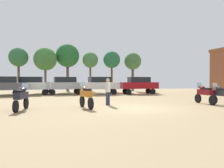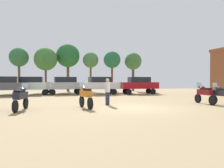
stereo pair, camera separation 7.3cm
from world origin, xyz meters
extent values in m
cube|color=#99815A|center=(0.00, 0.00, 0.01)|extent=(44.00, 52.00, 0.02)
cylinder|color=black|center=(5.79, 0.44, 0.32)|extent=(0.16, 0.62, 0.61)
cube|color=#292C32|center=(5.84, -0.30, 0.81)|extent=(0.45, 1.28, 0.36)
ellipsoid|color=#292C32|center=(5.82, -0.02, 1.09)|extent=(0.35, 0.50, 0.24)
cube|color=silver|center=(5.80, 0.29, 1.27)|extent=(0.37, 0.18, 0.39)
cylinder|color=#B7B7BC|center=(5.81, 0.20, 1.21)|extent=(0.62, 0.08, 0.04)
cylinder|color=black|center=(-6.13, 1.43, 0.33)|extent=(0.24, 0.64, 0.62)
cylinder|color=black|center=(-6.45, -0.15, 0.33)|extent=(0.24, 0.64, 0.62)
cube|color=#1F202F|center=(-6.29, 0.64, 0.82)|extent=(0.63, 1.42, 0.36)
ellipsoid|color=#1F202F|center=(-6.23, 0.94, 1.10)|extent=(0.41, 0.54, 0.24)
cube|color=black|center=(-6.34, 0.41, 1.06)|extent=(0.41, 0.61, 0.12)
cube|color=silver|center=(-6.16, 1.28, 1.28)|extent=(0.38, 0.22, 0.39)
cylinder|color=#B7B7BC|center=(-6.18, 1.18, 1.22)|extent=(0.61, 0.16, 0.04)
cylinder|color=black|center=(5.36, 1.48, 0.33)|extent=(0.14, 0.63, 0.63)
cylinder|color=black|center=(5.32, -0.04, 0.33)|extent=(0.14, 0.63, 0.63)
cube|color=maroon|center=(5.34, 0.72, 0.83)|extent=(0.40, 1.30, 0.36)
ellipsoid|color=maroon|center=(5.35, 1.01, 1.11)|extent=(0.33, 0.49, 0.24)
cube|color=black|center=(5.33, 0.49, 1.07)|extent=(0.32, 0.57, 0.12)
cube|color=silver|center=(5.36, 1.33, 1.29)|extent=(0.36, 0.16, 0.39)
cylinder|color=#B7B7BC|center=(5.35, 1.24, 1.23)|extent=(0.62, 0.05, 0.04)
cylinder|color=black|center=(-2.93, 1.42, 0.35)|extent=(0.24, 0.67, 0.66)
cylinder|color=black|center=(-2.66, -0.01, 0.35)|extent=(0.24, 0.67, 0.66)
cube|color=#CA6F1B|center=(-2.79, 0.70, 0.86)|extent=(0.58, 1.28, 0.36)
ellipsoid|color=#CA6F1B|center=(-2.85, 0.98, 1.14)|extent=(0.40, 0.53, 0.24)
cube|color=black|center=(-2.75, 0.49, 1.10)|extent=(0.40, 0.61, 0.12)
cube|color=silver|center=(-2.90, 1.28, 1.32)|extent=(0.38, 0.22, 0.39)
cylinder|color=#B7B7BC|center=(-2.89, 1.19, 1.26)|extent=(0.62, 0.15, 0.04)
cylinder|color=black|center=(-4.57, 12.94, 0.34)|extent=(0.65, 0.27, 0.64)
cylinder|color=black|center=(-4.68, 14.38, 0.34)|extent=(0.65, 0.27, 0.64)
cylinder|color=black|center=(-1.66, 13.16, 0.34)|extent=(0.65, 0.27, 0.64)
cylinder|color=black|center=(-1.77, 14.60, 0.34)|extent=(0.65, 0.27, 0.64)
cube|color=#AFB1B3|center=(-3.17, 13.77, 1.03)|extent=(4.42, 2.12, 0.75)
cube|color=black|center=(-3.17, 13.77, 1.71)|extent=(2.48, 1.76, 0.61)
cylinder|color=black|center=(-8.29, 13.09, 0.34)|extent=(0.65, 0.25, 0.64)
cylinder|color=black|center=(-8.22, 14.53, 0.34)|extent=(0.65, 0.25, 0.64)
cylinder|color=black|center=(-5.37, 12.95, 0.34)|extent=(0.65, 0.25, 0.64)
cylinder|color=black|center=(-5.30, 14.39, 0.34)|extent=(0.65, 0.25, 0.64)
cube|color=silver|center=(-6.79, 13.74, 1.03)|extent=(4.38, 2.01, 0.75)
cube|color=black|center=(-6.79, 13.74, 1.71)|extent=(2.44, 1.70, 0.61)
cylinder|color=black|center=(-7.79, 12.12, 0.34)|extent=(0.65, 0.27, 0.64)
cylinder|color=black|center=(-7.89, 13.55, 0.34)|extent=(0.65, 0.27, 0.64)
cube|color=#525259|center=(-9.30, 12.73, 1.03)|extent=(4.42, 2.11, 0.75)
cube|color=black|center=(-9.30, 12.73, 1.71)|extent=(2.47, 1.75, 0.61)
cylinder|color=black|center=(3.76, 11.51, 0.34)|extent=(0.65, 0.26, 0.64)
cylinder|color=black|center=(3.85, 12.95, 0.34)|extent=(0.65, 0.26, 0.64)
cylinder|color=black|center=(6.68, 11.33, 0.34)|extent=(0.65, 0.26, 0.64)
cylinder|color=black|center=(6.77, 12.77, 0.34)|extent=(0.65, 0.26, 0.64)
cube|color=maroon|center=(5.26, 12.14, 1.03)|extent=(4.40, 2.06, 0.75)
cube|color=black|center=(5.26, 12.14, 1.71)|extent=(2.46, 1.73, 0.61)
cylinder|color=black|center=(-0.78, 11.73, 0.34)|extent=(0.65, 0.26, 0.64)
cylinder|color=black|center=(-0.88, 13.17, 0.34)|extent=(0.65, 0.26, 0.64)
cylinder|color=black|center=(2.14, 11.93, 0.34)|extent=(0.65, 0.26, 0.64)
cylinder|color=black|center=(2.04, 13.37, 0.34)|extent=(0.65, 0.26, 0.64)
cube|color=silver|center=(0.63, 12.55, 1.03)|extent=(4.41, 2.09, 0.75)
cube|color=black|center=(0.63, 12.55, 1.71)|extent=(2.47, 1.74, 0.61)
cylinder|color=#2B2E4D|center=(-1.28, 1.80, 0.44)|extent=(0.14, 0.14, 0.84)
cylinder|color=#2B2E4D|center=(-1.13, 1.88, 0.44)|extent=(0.14, 0.14, 0.84)
cylinder|color=silver|center=(-1.20, 1.84, 1.19)|extent=(0.46, 0.46, 0.66)
sphere|color=tan|center=(-1.20, 1.84, 1.64)|extent=(0.23, 0.23, 0.23)
cylinder|color=brown|center=(-2.31, 21.13, 2.26)|extent=(0.39, 0.39, 4.49)
sphere|color=#26662F|center=(-2.31, 21.13, 5.28)|extent=(3.43, 3.43, 3.43)
cylinder|color=brown|center=(0.89, 20.10, 2.07)|extent=(0.29, 0.29, 4.09)
sphere|color=#467C41|center=(0.89, 20.10, 4.63)|extent=(2.30, 2.30, 2.30)
cylinder|color=brown|center=(-8.94, 20.44, 2.12)|extent=(0.32, 0.32, 4.19)
sphere|color=#30693B|center=(-8.94, 20.44, 4.79)|extent=(2.58, 2.58, 2.58)
cylinder|color=brown|center=(3.96, 19.32, 2.07)|extent=(0.29, 0.29, 4.10)
sphere|color=#24683E|center=(3.96, 19.32, 4.68)|extent=(2.49, 2.49, 2.49)
cylinder|color=#4D4337|center=(7.33, 19.49, 1.99)|extent=(0.39, 0.39, 3.94)
sphere|color=#406E38|center=(7.33, 19.49, 4.54)|extent=(2.59, 2.59, 2.59)
cylinder|color=brown|center=(-5.44, 20.21, 1.95)|extent=(0.30, 0.30, 3.86)
sphere|color=#3F7735|center=(-5.44, 20.21, 4.60)|extent=(3.21, 3.21, 3.21)
camera|label=1|loc=(-4.80, -11.95, 1.63)|focal=35.31mm
camera|label=2|loc=(-4.73, -11.97, 1.63)|focal=35.31mm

